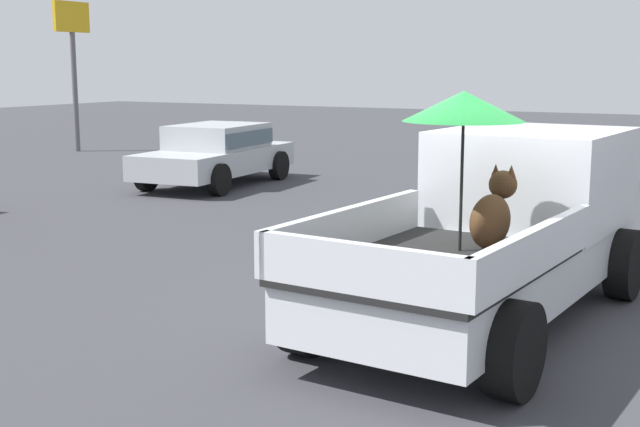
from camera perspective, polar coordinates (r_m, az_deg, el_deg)
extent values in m
plane|color=#38383D|center=(8.99, 10.73, -7.20)|extent=(80.00, 80.00, 0.00)
cylinder|color=black|center=(10.82, 9.52, -2.05)|extent=(0.82, 0.34, 0.80)
cylinder|color=black|center=(10.23, 19.65, -3.20)|extent=(0.82, 0.34, 0.80)
cylinder|color=black|center=(7.83, -0.84, -6.56)|extent=(0.82, 0.34, 0.80)
cylinder|color=black|center=(6.98, 12.83, -8.87)|extent=(0.82, 0.34, 0.80)
cube|color=silver|center=(8.84, 10.84, -3.66)|extent=(5.13, 2.20, 0.50)
cube|color=silver|center=(9.99, 14.03, 2.38)|extent=(2.25, 2.03, 1.08)
cube|color=#4C606B|center=(10.92, 15.80, 3.98)|extent=(0.20, 1.72, 0.64)
cube|color=black|center=(7.75, 7.69, -3.37)|extent=(2.94, 2.06, 0.06)
cube|color=silver|center=(8.13, 1.85, -1.00)|extent=(2.80, 0.33, 0.40)
cube|color=silver|center=(7.37, 14.21, -2.45)|extent=(2.80, 0.33, 0.40)
cube|color=silver|center=(6.53, 2.65, -3.72)|extent=(0.25, 1.84, 0.40)
ellipsoid|color=#472D19|center=(8.32, 11.31, -0.52)|extent=(0.70, 0.37, 0.52)
sphere|color=#472D19|center=(8.55, 12.13, 1.90)|extent=(0.30, 0.30, 0.28)
cone|color=#472D19|center=(8.56, 11.66, 2.87)|extent=(0.10, 0.10, 0.12)
cone|color=#472D19|center=(8.50, 12.66, 2.79)|extent=(0.10, 0.10, 0.12)
cylinder|color=black|center=(8.09, 9.44, 1.91)|extent=(0.03, 0.03, 1.26)
cone|color=#19722D|center=(8.02, 9.58, 7.09)|extent=(1.22, 1.22, 0.28)
cylinder|color=black|center=(17.35, -6.76, 2.26)|extent=(0.67, 0.27, 0.66)
cylinder|color=black|center=(18.30, -11.51, 2.53)|extent=(0.67, 0.27, 0.66)
cylinder|color=black|center=(19.70, -2.76, 3.23)|extent=(0.67, 0.27, 0.66)
cylinder|color=black|center=(20.54, -7.16, 3.44)|extent=(0.67, 0.27, 0.66)
cube|color=#ADB2B7|center=(18.92, -6.99, 3.56)|extent=(4.42, 2.08, 0.52)
cube|color=#ADB2B7|center=(18.95, -6.87, 5.09)|extent=(2.22, 1.76, 0.56)
cube|color=#4C606B|center=(18.95, -6.87, 5.09)|extent=(2.16, 1.83, 0.32)
cylinder|color=#59595B|center=(27.20, -16.05, 7.79)|extent=(0.16, 0.16, 3.59)
cube|color=gold|center=(27.23, -16.28, 12.51)|extent=(1.40, 0.12, 0.90)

